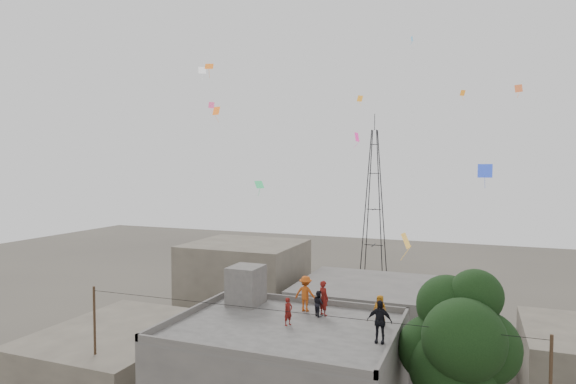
{
  "coord_description": "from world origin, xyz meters",
  "views": [
    {
      "loc": [
        7.97,
        -19.75,
        13.2
      ],
      "look_at": [
        -0.73,
        2.33,
        12.04
      ],
      "focal_mm": 30.0,
      "sensor_mm": 36.0,
      "label": 1
    }
  ],
  "objects_px": {
    "stair_head_box": "(246,285)",
    "transmission_tower": "(374,202)",
    "tree": "(458,344)",
    "person_red_adult": "(324,298)",
    "person_dark_adult": "(379,321)"
  },
  "relations": [
    {
      "from": "person_red_adult",
      "to": "tree",
      "type": "bearing_deg",
      "value": -161.13
    },
    {
      "from": "transmission_tower",
      "to": "person_dark_adult",
      "type": "relative_size",
      "value": 11.49
    },
    {
      "from": "transmission_tower",
      "to": "person_red_adult",
      "type": "height_order",
      "value": "transmission_tower"
    },
    {
      "from": "stair_head_box",
      "to": "transmission_tower",
      "type": "distance_m",
      "value": 37.46
    },
    {
      "from": "tree",
      "to": "person_red_adult",
      "type": "height_order",
      "value": "tree"
    },
    {
      "from": "stair_head_box",
      "to": "transmission_tower",
      "type": "xyz_separation_m",
      "value": [
        -0.8,
        37.4,
        1.97
      ]
    },
    {
      "from": "stair_head_box",
      "to": "tree",
      "type": "bearing_deg",
      "value": -10.74
    },
    {
      "from": "tree",
      "to": "person_red_adult",
      "type": "distance_m",
      "value": 6.48
    },
    {
      "from": "transmission_tower",
      "to": "person_dark_adult",
      "type": "height_order",
      "value": "transmission_tower"
    },
    {
      "from": "stair_head_box",
      "to": "transmission_tower",
      "type": "height_order",
      "value": "transmission_tower"
    },
    {
      "from": "person_red_adult",
      "to": "transmission_tower",
      "type": "bearing_deg",
      "value": -48.52
    },
    {
      "from": "tree",
      "to": "person_dark_adult",
      "type": "xyz_separation_m",
      "value": [
        -3.0,
        -1.02,
        0.87
      ]
    },
    {
      "from": "transmission_tower",
      "to": "person_red_adult",
      "type": "distance_m",
      "value": 38.17
    },
    {
      "from": "tree",
      "to": "transmission_tower",
      "type": "bearing_deg",
      "value": 106.09
    },
    {
      "from": "stair_head_box",
      "to": "person_red_adult",
      "type": "relative_size",
      "value": 1.19
    }
  ]
}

